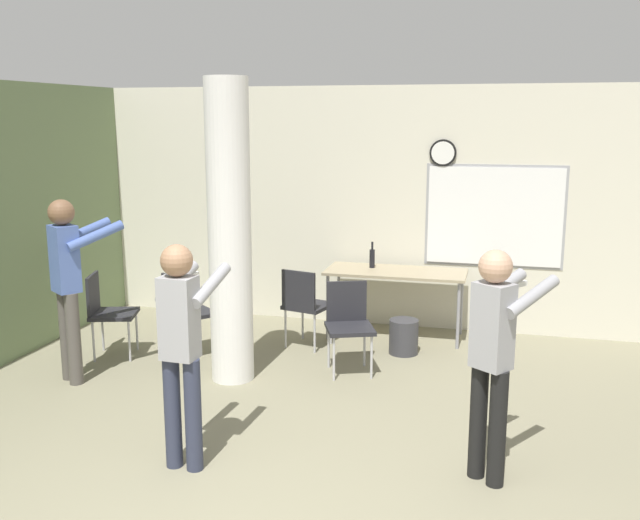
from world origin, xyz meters
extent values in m
cube|color=beige|center=(0.00, 5.06, 1.40)|extent=(8.00, 0.12, 2.80)
cylinder|color=black|center=(0.65, 4.99, 2.05)|extent=(0.30, 0.03, 0.30)
cylinder|color=white|center=(0.65, 4.97, 2.05)|extent=(0.25, 0.01, 0.25)
cube|color=#99999E|center=(1.25, 5.00, 1.35)|extent=(1.54, 0.01, 1.16)
cube|color=white|center=(1.25, 4.99, 1.35)|extent=(1.48, 0.02, 1.10)
cylinder|color=white|center=(-1.08, 2.86, 1.40)|extent=(0.40, 0.40, 2.80)
cube|color=tan|center=(0.21, 4.55, 0.75)|extent=(1.55, 0.66, 0.03)
cylinder|color=gray|center=(-0.50, 4.28, 0.37)|extent=(0.04, 0.04, 0.73)
cylinder|color=gray|center=(0.93, 4.28, 0.37)|extent=(0.04, 0.04, 0.73)
cylinder|color=gray|center=(-0.50, 4.82, 0.37)|extent=(0.04, 0.04, 0.73)
cylinder|color=gray|center=(0.93, 4.82, 0.37)|extent=(0.04, 0.04, 0.73)
cylinder|color=black|center=(-0.08, 4.64, 0.87)|extent=(0.06, 0.06, 0.21)
cylinder|color=black|center=(-0.08, 4.64, 1.02)|extent=(0.02, 0.02, 0.09)
cylinder|color=#38383D|center=(0.39, 3.98, 0.18)|extent=(0.31, 0.31, 0.37)
cube|color=#232328|center=(-0.03, 3.27, 0.45)|extent=(0.57, 0.57, 0.04)
cube|color=#232328|center=(-0.11, 3.46, 0.67)|extent=(0.38, 0.17, 0.40)
cylinder|color=#B7B7BC|center=(-0.14, 3.03, 0.21)|extent=(0.02, 0.02, 0.43)
cylinder|color=#B7B7BC|center=(0.20, 3.16, 0.21)|extent=(0.02, 0.02, 0.43)
cylinder|color=#B7B7BC|center=(-0.27, 3.37, 0.21)|extent=(0.02, 0.02, 0.43)
cylinder|color=#B7B7BC|center=(0.07, 3.50, 0.21)|extent=(0.02, 0.02, 0.43)
cube|color=#232328|center=(-0.65, 3.98, 0.45)|extent=(0.54, 0.54, 0.04)
cube|color=#232328|center=(-0.70, 3.78, 0.67)|extent=(0.39, 0.13, 0.40)
cylinder|color=#B7B7BC|center=(-0.43, 4.11, 0.21)|extent=(0.02, 0.02, 0.43)
cylinder|color=#B7B7BC|center=(-0.77, 4.20, 0.21)|extent=(0.02, 0.02, 0.43)
cylinder|color=#B7B7BC|center=(-0.52, 3.76, 0.21)|extent=(0.02, 0.02, 0.43)
cylinder|color=#B7B7BC|center=(-0.87, 3.85, 0.21)|extent=(0.02, 0.02, 0.43)
cube|color=#232328|center=(-2.50, 3.16, 0.45)|extent=(0.55, 0.55, 0.04)
cube|color=#232328|center=(-2.69, 3.10, 0.67)|extent=(0.14, 0.39, 0.40)
cylinder|color=#B7B7BC|center=(-2.27, 3.04, 0.21)|extent=(0.02, 0.02, 0.43)
cylinder|color=#B7B7BC|center=(-2.38, 3.38, 0.21)|extent=(0.02, 0.02, 0.43)
cylinder|color=#B7B7BC|center=(-2.62, 2.93, 0.21)|extent=(0.02, 0.02, 0.43)
cylinder|color=#B7B7BC|center=(-2.72, 3.28, 0.21)|extent=(0.02, 0.02, 0.43)
cube|color=#232328|center=(-1.75, 3.39, 0.45)|extent=(0.62, 0.62, 0.04)
cube|color=#232328|center=(-1.88, 3.23, 0.67)|extent=(0.32, 0.28, 0.40)
cylinder|color=#B7B7BC|center=(-1.50, 3.41, 0.21)|extent=(0.02, 0.02, 0.43)
cylinder|color=#B7B7BC|center=(-1.77, 3.64, 0.21)|extent=(0.02, 0.02, 0.43)
cylinder|color=#B7B7BC|center=(-1.73, 3.13, 0.21)|extent=(0.02, 0.02, 0.43)
cylinder|color=#B7B7BC|center=(-2.00, 3.36, 0.21)|extent=(0.02, 0.02, 0.43)
cylinder|color=black|center=(1.37, 1.41, 0.41)|extent=(0.12, 0.12, 0.81)
cylinder|color=black|center=(1.24, 1.51, 0.41)|extent=(0.12, 0.12, 0.81)
cube|color=#99999E|center=(1.31, 1.46, 1.10)|extent=(0.30, 0.29, 0.58)
sphere|color=tan|center=(1.31, 1.46, 1.50)|extent=(0.22, 0.22, 0.22)
cylinder|color=#99999E|center=(1.55, 1.57, 1.29)|extent=(0.37, 0.46, 0.23)
cylinder|color=#99999E|center=(1.34, 1.72, 1.29)|extent=(0.37, 0.46, 0.23)
cube|color=white|center=(1.48, 1.91, 1.29)|extent=(0.11, 0.13, 0.04)
cylinder|color=#514C47|center=(-2.45, 2.35, 0.44)|extent=(0.13, 0.13, 0.87)
cylinder|color=#514C47|center=(-2.59, 2.45, 0.44)|extent=(0.13, 0.13, 0.87)
cube|color=#4C66AD|center=(-2.52, 2.40, 1.18)|extent=(0.32, 0.31, 0.62)
sphere|color=brown|center=(-2.52, 2.40, 1.60)|extent=(0.24, 0.24, 0.24)
cylinder|color=#4C66AD|center=(-2.26, 2.53, 1.38)|extent=(0.39, 0.50, 0.25)
cylinder|color=#4C66AD|center=(-2.49, 2.68, 1.38)|extent=(0.39, 0.50, 0.25)
cylinder|color=#2D3347|center=(-0.69, 1.11, 0.41)|extent=(0.12, 0.12, 0.82)
cylinder|color=#2D3347|center=(-0.85, 1.12, 0.41)|extent=(0.12, 0.12, 0.82)
cube|color=#99999E|center=(-0.77, 1.11, 1.10)|extent=(0.25, 0.20, 0.58)
sphere|color=#997051|center=(-0.77, 1.11, 1.50)|extent=(0.22, 0.22, 0.22)
cylinder|color=#99999E|center=(-0.62, 1.33, 1.29)|extent=(0.12, 0.52, 0.23)
cylinder|color=#99999E|center=(-0.88, 1.35, 1.29)|extent=(0.12, 0.52, 0.23)
cube|color=white|center=(-0.87, 1.58, 1.29)|extent=(0.04, 0.13, 0.04)
camera|label=1|loc=(1.34, -3.17, 2.45)|focal=40.00mm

